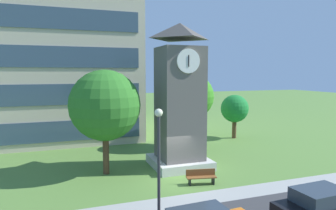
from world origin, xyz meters
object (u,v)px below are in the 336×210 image
street_lamp (159,151)px  parked_car_black (323,207)px  clock_tower (180,104)px  tree_near_tower (105,105)px  tree_by_building (235,109)px  tree_streetside (191,97)px  park_bench (201,177)px

street_lamp → parked_car_black: size_ratio=1.14×
clock_tower → parked_car_black: (2.69, -10.11, -3.62)m
street_lamp → tree_near_tower: (-1.26, 7.48, 1.32)m
tree_by_building → tree_streetside: 6.36m
tree_by_building → tree_near_tower: (-13.98, -6.93, 1.55)m
parked_car_black → clock_tower: bearing=104.9°
clock_tower → tree_by_building: clock_tower is taller
park_bench → tree_near_tower: bearing=143.0°
parked_car_black → tree_by_building: bearing=70.4°
tree_by_building → parked_car_black: 18.28m
street_lamp → tree_by_building: (12.72, 14.40, -0.23)m
tree_by_building → tree_streetside: (-5.78, -2.16, 1.56)m
tree_streetside → parked_car_black: (-0.33, -14.94, -3.70)m
park_bench → tree_by_building: tree_by_building is taller
clock_tower → tree_by_building: bearing=38.5°
tree_streetside → street_lamp: bearing=-119.6°
tree_near_tower → tree_by_building: bearing=26.4°
clock_tower → tree_near_tower: size_ratio=1.46×
clock_tower → park_bench: (-0.10, -3.78, -4.02)m
park_bench → clock_tower: bearing=88.5°
clock_tower → street_lamp: bearing=-117.9°
clock_tower → tree_near_tower: (-5.19, 0.06, 0.08)m
park_bench → street_lamp: street_lamp is taller
park_bench → tree_by_building: 14.19m
tree_by_building → tree_near_tower: 15.68m
park_bench → parked_car_black: 6.93m
street_lamp → tree_streetside: (6.95, 12.25, 1.33)m
clock_tower → street_lamp: (-3.93, -7.42, -1.24)m
clock_tower → parked_car_black: bearing=-75.1°
tree_near_tower → tree_streetside: size_ratio=1.05×
clock_tower → tree_by_building: (8.79, 6.99, -1.48)m
tree_streetside → clock_tower: bearing=-122.0°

